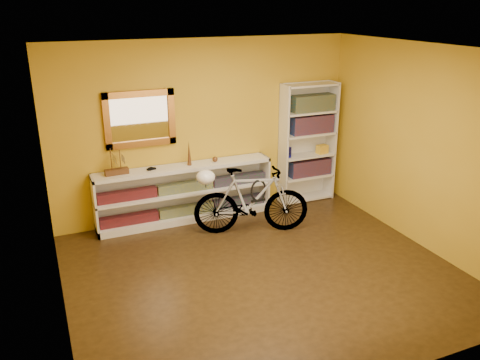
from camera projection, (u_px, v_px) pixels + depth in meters
name	position (u px, v px, depth m)	size (l,w,h in m)	color
floor	(263.00, 273.00, 5.93)	(4.50, 4.00, 0.01)	black
ceiling	(267.00, 50.00, 5.04)	(4.50, 4.00, 0.01)	silver
back_wall	(205.00, 129.00, 7.22)	(4.50, 0.01, 2.60)	gold
left_wall	(50.00, 201.00, 4.65)	(0.01, 4.00, 2.60)	gold
right_wall	(423.00, 148.00, 6.32)	(0.01, 4.00, 2.60)	gold
gilt_mirror	(140.00, 119.00, 6.74)	(0.98, 0.06, 0.78)	brown
wall_socket	(260.00, 188.00, 7.89)	(0.09, 0.01, 0.09)	silver
console_unit	(185.00, 193.00, 7.21)	(2.60, 0.35, 0.85)	silver
cd_row_lower	(186.00, 210.00, 7.28)	(2.50, 0.13, 0.14)	black
cd_row_upper	(185.00, 187.00, 7.15)	(2.50, 0.13, 0.14)	navy
model_ship	(116.00, 161.00, 6.64)	(0.32, 0.12, 0.38)	#412612
toy_car	(152.00, 170.00, 6.89)	(0.00, 0.00, 0.00)	black
bronze_ornament	(189.00, 153.00, 7.03)	(0.06, 0.06, 0.36)	brown
decorative_orb	(215.00, 159.00, 7.22)	(0.08, 0.08, 0.08)	brown
bookcase	(308.00, 143.00, 7.80)	(0.90, 0.30, 1.90)	silver
book_row_a	(309.00, 167.00, 7.96)	(0.70, 0.22, 0.26)	maroon
book_row_b	(311.00, 124.00, 7.72)	(0.70, 0.22, 0.28)	maroon
book_row_c	(312.00, 103.00, 7.60)	(0.70, 0.22, 0.25)	#184A56
travel_mug	(289.00, 152.00, 7.70)	(0.07, 0.07, 0.16)	#151796
red_tin	(297.00, 106.00, 7.55)	(0.14, 0.14, 0.19)	maroon
yellow_bag	(322.00, 149.00, 7.90)	(0.17, 0.12, 0.14)	yellow
bicycle	(251.00, 200.00, 6.81)	(1.63, 0.42, 0.96)	silver
helmet	(206.00, 177.00, 6.62)	(0.26, 0.25, 0.20)	white
u_lock	(258.00, 190.00, 6.77)	(0.23, 0.23, 0.03)	black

